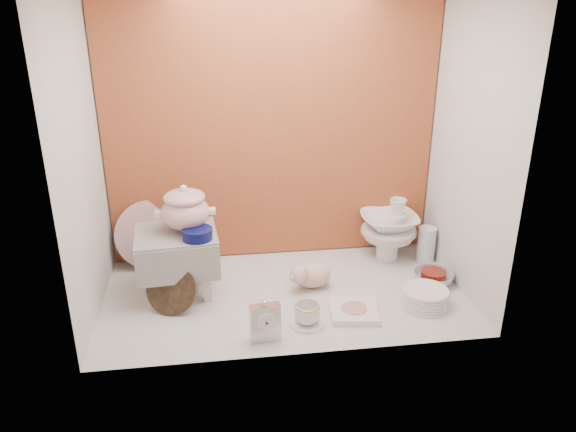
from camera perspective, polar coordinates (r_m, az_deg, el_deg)
name	(u,v)px	position (r m, az deg, el deg)	size (l,w,h in m)	color
ground	(285,294)	(2.86, -0.34, -7.97)	(1.80, 1.80, 0.00)	silver
niche_shell	(279,104)	(2.70, -0.91, 11.35)	(1.86, 1.03, 1.53)	#AE4C2B
step_stool	(178,263)	(2.85, -11.11, -4.73)	(0.39, 0.34, 0.33)	silver
soup_tureen	(185,208)	(2.76, -10.44, 0.84)	(0.28, 0.28, 0.24)	white
cobalt_bowl	(197,234)	(2.69, -9.20, -1.80)	(0.14, 0.14, 0.05)	#090D45
floral_platter	(150,234)	(3.16, -13.90, -1.83)	(0.38, 0.12, 0.37)	silver
blue_white_vase	(185,252)	(3.03, -10.46, -3.59)	(0.27, 0.27, 0.28)	silver
lacquer_tray	(171,290)	(2.73, -11.82, -7.33)	(0.25, 0.11, 0.23)	black
mantel_clock	(265,321)	(2.48, -2.36, -10.61)	(0.13, 0.05, 0.20)	silver
plush_pig	(313,275)	(2.89, 2.53, -6.00)	(0.24, 0.16, 0.14)	#D9AB99
teacup_saucer	(307,323)	(2.63, 1.95, -10.86)	(0.16, 0.16, 0.01)	white
gold_rim_teacup	(307,313)	(2.60, 1.97, -9.88)	(0.12, 0.12, 0.10)	white
lattice_dish	(354,311)	(2.72, 6.73, -9.58)	(0.22, 0.22, 0.03)	white
dinner_plate_stack	(425,297)	(2.83, 13.76, -8.03)	(0.24, 0.24, 0.09)	white
crystal_bowl	(433,278)	(3.04, 14.55, -6.10)	(0.21, 0.21, 0.07)	silver
clear_glass_vase	(426,244)	(3.25, 13.89, -2.82)	(0.10, 0.10, 0.20)	silver
porcelain_tower	(389,229)	(3.20, 10.20, -1.28)	(0.31, 0.31, 0.36)	white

